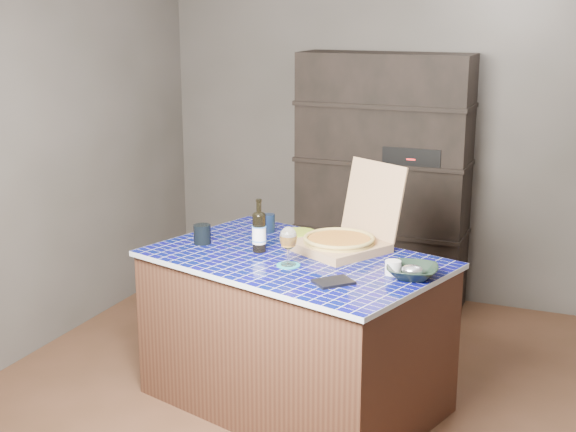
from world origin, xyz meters
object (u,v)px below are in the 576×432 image
at_px(pizza_box, 343,238).
at_px(dvd_case, 334,282).
at_px(kitchen_island, 295,331).
at_px(wine_glass, 288,239).
at_px(bowl, 412,272).
at_px(mead_bottle, 259,231).

xyz_separation_m(pizza_box, dvd_case, (0.13, -0.53, -0.06)).
bearing_deg(kitchen_island, pizza_box, 65.37).
bearing_deg(pizza_box, wine_glass, -85.50).
height_order(dvd_case, bowl, bowl).
xyz_separation_m(pizza_box, wine_glass, (-0.17, -0.37, 0.08)).
height_order(pizza_box, wine_glass, pizza_box).
height_order(pizza_box, mead_bottle, pizza_box).
height_order(mead_bottle, bowl, mead_bottle).
bearing_deg(kitchen_island, wine_glass, -64.13).
xyz_separation_m(kitchen_island, dvd_case, (0.32, -0.31, 0.42)).
height_order(kitchen_island, mead_bottle, mead_bottle).
bearing_deg(pizza_box, bowl, -4.96).
bearing_deg(bowl, dvd_case, -145.82).
bearing_deg(pizza_box, mead_bottle, -124.99).
height_order(pizza_box, dvd_case, pizza_box).
bearing_deg(mead_bottle, kitchen_island, -5.02).
distance_m(pizza_box, bowl, 0.55).
distance_m(pizza_box, dvd_case, 0.55).
bearing_deg(wine_glass, dvd_case, -28.61).
bearing_deg(dvd_case, wine_glass, -166.16).
bearing_deg(wine_glass, mead_bottle, 144.92).
xyz_separation_m(kitchen_island, wine_glass, (0.02, -0.15, 0.56)).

